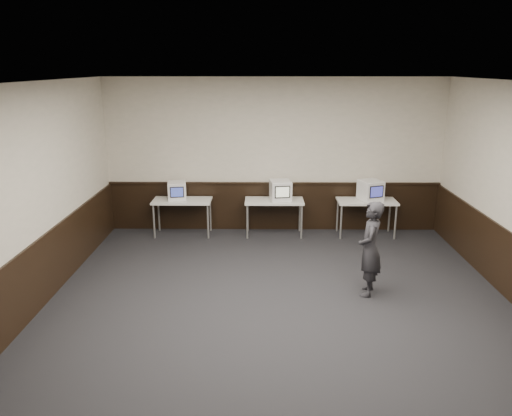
{
  "coord_description": "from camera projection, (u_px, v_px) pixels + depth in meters",
  "views": [
    {
      "loc": [
        -0.27,
        -6.29,
        3.41
      ],
      "look_at": [
        -0.35,
        1.6,
        1.15
      ],
      "focal_mm": 35.0,
      "sensor_mm": 36.0,
      "label": 1
    }
  ],
  "objects": [
    {
      "name": "emac_center",
      "position": [
        281.0,
        190.0,
        10.17
      ],
      "size": [
        0.47,
        0.49,
        0.41
      ],
      "rotation": [
        0.0,
        0.0,
        0.14
      ],
      "color": "white",
      "rests_on": "desk_center"
    },
    {
      "name": "desk_left",
      "position": [
        182.0,
        203.0,
        10.28
      ],
      "size": [
        1.2,
        0.6,
        0.75
      ],
      "color": "silver",
      "rests_on": "ground"
    },
    {
      "name": "floor",
      "position": [
        280.0,
        318.0,
        6.98
      ],
      "size": [
        8.0,
        8.0,
        0.0
      ],
      "primitive_type": "plane",
      "color": "black",
      "rests_on": "ground"
    },
    {
      "name": "desk_center",
      "position": [
        274.0,
        203.0,
        10.26
      ],
      "size": [
        1.2,
        0.6,
        0.75
      ],
      "color": "silver",
      "rests_on": "ground"
    },
    {
      "name": "desk_right",
      "position": [
        367.0,
        204.0,
        10.24
      ],
      "size": [
        1.2,
        0.6,
        0.75
      ],
      "color": "silver",
      "rests_on": "ground"
    },
    {
      "name": "wainscot_back",
      "position": [
        274.0,
        207.0,
        10.67
      ],
      "size": [
        6.98,
        0.04,
        1.0
      ],
      "primitive_type": "cube",
      "color": "black",
      "rests_on": "back_wall"
    },
    {
      "name": "back_wall",
      "position": [
        274.0,
        156.0,
        10.39
      ],
      "size": [
        7.0,
        0.0,
        7.0
      ],
      "primitive_type": "plane",
      "rotation": [
        1.57,
        0.0,
        0.0
      ],
      "color": "beige",
      "rests_on": "ground"
    },
    {
      "name": "ceiling",
      "position": [
        283.0,
        83.0,
        6.1
      ],
      "size": [
        8.0,
        8.0,
        0.0
      ],
      "primitive_type": "plane",
      "rotation": [
        3.14,
        0.0,
        0.0
      ],
      "color": "white",
      "rests_on": "back_wall"
    },
    {
      "name": "emac_right",
      "position": [
        371.0,
        190.0,
        10.17
      ],
      "size": [
        0.54,
        0.55,
        0.41
      ],
      "rotation": [
        0.0,
        0.0,
        0.34
      ],
      "color": "white",
      "rests_on": "desk_right"
    },
    {
      "name": "wainscot_rail",
      "position": [
        274.0,
        183.0,
        10.51
      ],
      "size": [
        6.98,
        0.06,
        0.04
      ],
      "primitive_type": "cube",
      "color": "black",
      "rests_on": "wainscot_back"
    },
    {
      "name": "wainscot_left",
      "position": [
        29.0,
        284.0,
        6.88
      ],
      "size": [
        0.04,
        7.98,
        1.0
      ],
      "primitive_type": "cube",
      "color": "black",
      "rests_on": "left_wall"
    },
    {
      "name": "emac_left",
      "position": [
        177.0,
        191.0,
        10.23
      ],
      "size": [
        0.43,
        0.44,
        0.37
      ],
      "rotation": [
        0.0,
        0.0,
        0.16
      ],
      "color": "white",
      "rests_on": "desk_left"
    },
    {
      "name": "left_wall",
      "position": [
        17.0,
        208.0,
        6.58
      ],
      "size": [
        0.0,
        8.0,
        8.0
      ],
      "primitive_type": "plane",
      "rotation": [
        1.57,
        0.0,
        1.57
      ],
      "color": "beige",
      "rests_on": "ground"
    },
    {
      "name": "front_wall",
      "position": [
        310.0,
        412.0,
        2.7
      ],
      "size": [
        7.0,
        0.0,
        7.0
      ],
      "primitive_type": "plane",
      "rotation": [
        -1.57,
        0.0,
        0.0
      ],
      "color": "beige",
      "rests_on": "ground"
    },
    {
      "name": "person",
      "position": [
        370.0,
        249.0,
        7.54
      ],
      "size": [
        0.48,
        0.61,
        1.48
      ],
      "primitive_type": "imported",
      "rotation": [
        0.0,
        0.0,
        -1.82
      ],
      "color": "#26252A",
      "rests_on": "ground"
    }
  ]
}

